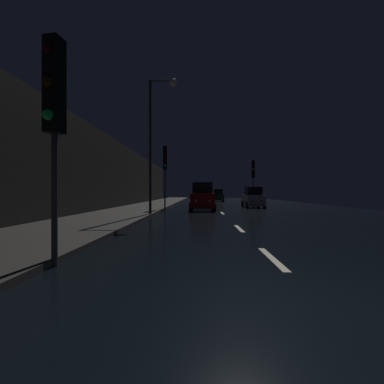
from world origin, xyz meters
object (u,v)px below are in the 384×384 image
(car_approaching_headlights, at_px, (202,197))
(car_distant_taillights, at_px, (218,196))
(traffic_light_far_left, at_px, (165,163))
(traffic_light_near_left, at_px, (54,101))
(car_parked_right_far, at_px, (253,198))
(streetlamp_overhead, at_px, (157,127))
(traffic_light_far_right, at_px, (253,173))

(car_approaching_headlights, height_order, car_distant_taillights, car_approaching_headlights)
(traffic_light_far_left, relative_size, car_approaching_headlights, 1.16)
(traffic_light_near_left, bearing_deg, car_parked_right_far, 168.73)
(traffic_light_far_left, xyz_separation_m, car_approaching_headlights, (3.03, 0.40, -2.77))
(traffic_light_far_left, height_order, streetlamp_overhead, streetlamp_overhead)
(streetlamp_overhead, xyz_separation_m, car_parked_right_far, (7.77, 10.29, -4.52))
(traffic_light_far_right, xyz_separation_m, streetlamp_overhead, (-8.57, -14.39, 1.78))
(car_parked_right_far, bearing_deg, car_approaching_headlights, 130.34)
(traffic_light_far_left, height_order, traffic_light_near_left, traffic_light_far_left)
(traffic_light_far_left, relative_size, streetlamp_overhead, 0.62)
(traffic_light_near_left, relative_size, streetlamp_overhead, 0.54)
(traffic_light_far_right, xyz_separation_m, car_distant_taillights, (-3.02, 13.42, -2.75))
(streetlamp_overhead, distance_m, car_parked_right_far, 13.66)
(traffic_light_near_left, height_order, car_parked_right_far, traffic_light_near_left)
(traffic_light_far_left, bearing_deg, car_distant_taillights, 155.44)
(car_approaching_headlights, relative_size, car_parked_right_far, 1.15)
(streetlamp_overhead, bearing_deg, car_parked_right_far, 52.96)
(streetlamp_overhead, xyz_separation_m, car_distant_taillights, (5.55, 27.81, -4.53))
(traffic_light_near_left, height_order, car_distant_taillights, traffic_light_near_left)
(car_distant_taillights, bearing_deg, car_approaching_headlights, 172.84)
(traffic_light_far_left, distance_m, car_parked_right_far, 9.66)
(car_approaching_headlights, bearing_deg, streetlamp_overhead, -24.86)
(traffic_light_far_right, relative_size, car_distant_taillights, 1.30)
(car_approaching_headlights, bearing_deg, traffic_light_far_right, 145.31)
(traffic_light_near_left, relative_size, car_distant_taillights, 1.19)
(traffic_light_far_left, relative_size, car_parked_right_far, 1.34)
(car_approaching_headlights, bearing_deg, traffic_light_far_left, -82.53)
(traffic_light_far_right, xyz_separation_m, car_parked_right_far, (-0.80, -4.10, -2.74))
(traffic_light_near_left, relative_size, car_approaching_headlights, 1.02)
(car_approaching_headlights, distance_m, car_distant_taillights, 21.88)
(streetlamp_overhead, height_order, car_distant_taillights, streetlamp_overhead)
(traffic_light_far_right, distance_m, car_parked_right_far, 4.99)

